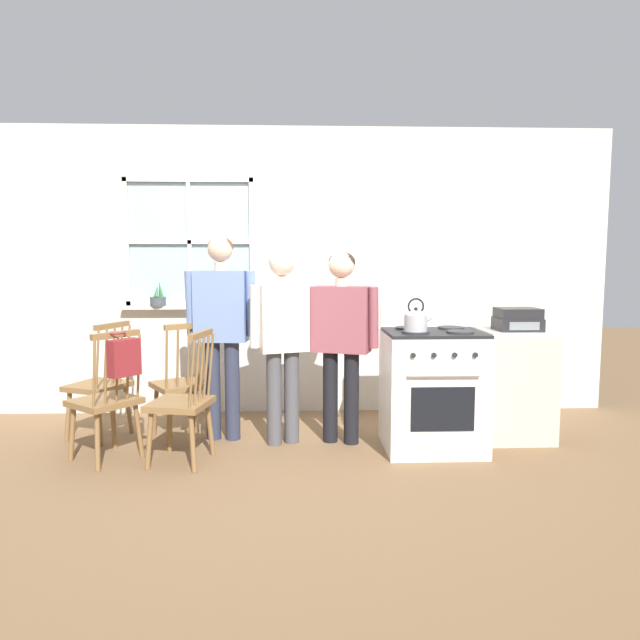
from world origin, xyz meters
name	(u,v)px	position (x,y,z in m)	size (l,w,h in m)	color
ground_plane	(269,460)	(0.00, 0.00, 0.00)	(16.00, 16.00, 0.00)	brown
wall_back	(280,274)	(0.05, 1.40, 1.33)	(6.40, 0.16, 2.70)	silver
chair_by_window	(106,401)	(-1.18, 0.07, 0.44)	(0.57, 0.58, 0.96)	olive
chair_near_wall	(182,385)	(-0.74, 0.61, 0.44)	(0.57, 0.56, 0.96)	olive
chair_center_cluster	(100,386)	(-1.41, 0.60, 0.44)	(0.53, 0.54, 0.96)	olive
chair_near_stove	(183,403)	(-0.61, -0.01, 0.44)	(0.48, 0.49, 0.96)	olive
person_elderly_left	(221,318)	(-0.40, 0.53, 1.00)	(0.57, 0.25, 1.65)	#2D3347
person_teen_center	(282,329)	(0.10, 0.40, 0.93)	(0.54, 0.32, 1.54)	#4C4C51
person_adult_right	(341,327)	(0.56, 0.40, 0.93)	(0.61, 0.34, 1.53)	black
stove	(432,388)	(1.26, 0.24, 0.47)	(0.74, 0.68, 1.08)	white
kettle	(416,320)	(1.09, 0.10, 1.02)	(0.21, 0.17, 0.25)	#B7B7BC
potted_plant	(158,299)	(-1.09, 1.31, 1.10)	(0.14, 0.14, 0.24)	#42474C
handbag	(124,357)	(-1.00, -0.08, 0.79)	(0.25, 0.25, 0.31)	maroon
side_counter	(514,384)	(1.99, 0.45, 0.45)	(0.55, 0.50, 0.90)	beige
stereo	(518,319)	(1.99, 0.43, 0.99)	(0.34, 0.29, 0.18)	#232326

